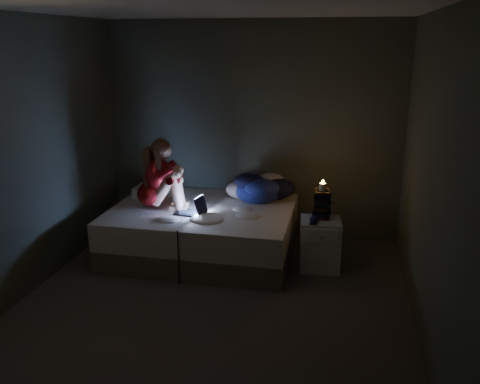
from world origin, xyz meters
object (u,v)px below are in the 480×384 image
(bed, at_px, (203,231))
(nightstand, at_px, (320,244))
(candle, at_px, (323,186))
(phone, at_px, (313,222))
(laptop, at_px, (190,204))
(woman, at_px, (151,174))

(bed, xyz_separation_m, nightstand, (1.33, -0.11, 0.00))
(nightstand, height_order, candle, candle)
(bed, bearing_deg, phone, -9.83)
(laptop, xyz_separation_m, nightstand, (1.40, 0.10, -0.39))
(nightstand, xyz_separation_m, candle, (-0.00, 0.08, 0.62))
(nightstand, bearing_deg, laptop, 177.52)
(candle, distance_m, phone, 0.39)
(nightstand, distance_m, candle, 0.63)
(nightstand, distance_m, phone, 0.31)
(nightstand, bearing_deg, bed, 168.64)
(laptop, relative_size, candle, 3.92)
(bed, distance_m, laptop, 0.45)
(nightstand, bearing_deg, candle, 85.74)
(bed, xyz_separation_m, phone, (1.25, -0.22, 0.28))
(candle, relative_size, phone, 0.57)
(bed, relative_size, laptop, 6.40)
(laptop, relative_size, phone, 2.24)
(laptop, height_order, candle, candle)
(phone, bearing_deg, laptop, -163.81)
(woman, relative_size, phone, 5.67)
(laptop, xyz_separation_m, candle, (1.40, 0.19, 0.23))
(woman, bearing_deg, bed, 2.21)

